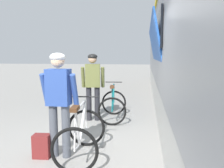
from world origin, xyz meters
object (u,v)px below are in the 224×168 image
bicycle_near_teal (113,105)px  cyclist_near_in_olive (93,81)px  backpack_on_platform (42,146)px  bicycle_far_white (81,135)px  cyclist_far_in_blue (59,96)px

bicycle_near_teal → cyclist_near_in_olive: bearing=-166.4°
backpack_on_platform → bicycle_far_white: bearing=1.8°
bicycle_far_white → backpack_on_platform: size_ratio=2.84×
bicycle_far_white → backpack_on_platform: bearing=-173.8°
backpack_on_platform → bicycle_near_teal: bearing=65.8°
cyclist_far_in_blue → backpack_on_platform: size_ratio=4.40×
cyclist_near_in_olive → bicycle_near_teal: 0.84m
cyclist_near_in_olive → cyclist_far_in_blue: bearing=-91.3°
cyclist_far_in_blue → bicycle_near_teal: cyclist_far_in_blue is taller
cyclist_near_in_olive → bicycle_near_teal: cyclist_near_in_olive is taller
cyclist_near_in_olive → bicycle_far_white: 2.31m
cyclist_far_in_blue → bicycle_far_white: size_ratio=1.55×
cyclist_far_in_blue → bicycle_near_teal: bearing=76.1°
cyclist_near_in_olive → bicycle_far_white: size_ratio=1.55×
bicycle_far_white → cyclist_far_in_blue: bearing=177.2°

